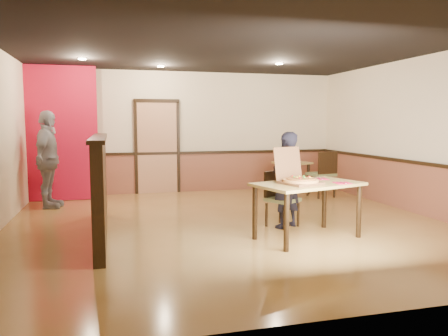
# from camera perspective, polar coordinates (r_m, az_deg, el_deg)

# --- Properties ---
(floor) EXTENTS (7.00, 7.00, 0.00)m
(floor) POSITION_cam_1_polar(r_m,az_deg,el_deg) (7.10, 0.87, -7.35)
(floor) COLOR tan
(floor) RESTS_ON ground
(ceiling) EXTENTS (7.00, 7.00, 0.00)m
(ceiling) POSITION_cam_1_polar(r_m,az_deg,el_deg) (7.00, 0.91, 15.56)
(ceiling) COLOR black
(ceiling) RESTS_ON wall_back
(wall_back) EXTENTS (7.00, 0.00, 7.00)m
(wall_back) POSITION_cam_1_polar(r_m,az_deg,el_deg) (10.32, -4.33, 4.69)
(wall_back) COLOR #FFEDC7
(wall_back) RESTS_ON floor
(wall_right) EXTENTS (0.00, 7.00, 7.00)m
(wall_right) POSITION_cam_1_polar(r_m,az_deg,el_deg) (8.53, 24.22, 3.88)
(wall_right) COLOR #FFEDC7
(wall_right) RESTS_ON floor
(wainscot_back) EXTENTS (7.00, 0.04, 0.90)m
(wainscot_back) POSITION_cam_1_polar(r_m,az_deg,el_deg) (10.36, -4.25, -0.58)
(wainscot_back) COLOR brown
(wainscot_back) RESTS_ON floor
(chair_rail_back) EXTENTS (7.00, 0.06, 0.06)m
(chair_rail_back) POSITION_cam_1_polar(r_m,az_deg,el_deg) (10.29, -4.25, 2.01)
(chair_rail_back) COLOR black
(chair_rail_back) RESTS_ON wall_back
(wainscot_right) EXTENTS (0.04, 7.00, 0.90)m
(wainscot_right) POSITION_cam_1_polar(r_m,az_deg,el_deg) (8.60, 23.79, -2.45)
(wainscot_right) COLOR brown
(wainscot_right) RESTS_ON floor
(chair_rail_right) EXTENTS (0.06, 7.00, 0.06)m
(chair_rail_right) POSITION_cam_1_polar(r_m,az_deg,el_deg) (8.53, 23.82, 0.67)
(chair_rail_right) COLOR black
(chair_rail_right) RESTS_ON wall_right
(back_door) EXTENTS (0.90, 0.06, 2.10)m
(back_door) POSITION_cam_1_polar(r_m,az_deg,el_deg) (10.18, -8.71, 2.64)
(back_door) COLOR tan
(back_door) RESTS_ON wall_back
(booth_partition) EXTENTS (0.20, 3.10, 1.44)m
(booth_partition) POSITION_cam_1_polar(r_m,az_deg,el_deg) (6.52, -15.85, -2.20)
(booth_partition) COLOR black
(booth_partition) RESTS_ON floor
(red_accent_panel) EXTENTS (1.60, 0.20, 2.78)m
(red_accent_panel) POSITION_cam_1_polar(r_m,az_deg,el_deg) (9.71, -20.91, 4.22)
(red_accent_panel) COLOR red
(red_accent_panel) RESTS_ON floor
(spot_a) EXTENTS (0.14, 0.14, 0.02)m
(spot_a) POSITION_cam_1_polar(r_m,az_deg,el_deg) (8.54, -18.04, 13.41)
(spot_a) COLOR #FFE7B2
(spot_a) RESTS_ON ceiling
(spot_b) EXTENTS (0.14, 0.14, 0.02)m
(spot_b) POSITION_cam_1_polar(r_m,az_deg,el_deg) (9.28, -8.25, 13.03)
(spot_b) COLOR #FFE7B2
(spot_b) RESTS_ON ceiling
(spot_c) EXTENTS (0.14, 0.14, 0.02)m
(spot_c) POSITION_cam_1_polar(r_m,az_deg,el_deg) (8.84, 7.23, 13.39)
(spot_c) COLOR #FFE7B2
(spot_c) RESTS_ON ceiling
(main_table) EXTENTS (1.67, 1.24, 0.80)m
(main_table) POSITION_cam_1_polar(r_m,az_deg,el_deg) (6.24, 10.89, -2.91)
(main_table) COLOR tan
(main_table) RESTS_ON floor
(diner_chair) EXTENTS (0.59, 0.59, 0.87)m
(diner_chair) POSITION_cam_1_polar(r_m,az_deg,el_deg) (6.96, 7.24, -3.68)
(diner_chair) COLOR olive
(diner_chair) RESTS_ON floor
(side_chair_left) EXTENTS (0.53, 0.53, 0.98)m
(side_chair_left) POSITION_cam_1_polar(r_m,az_deg,el_deg) (9.36, 7.90, -0.79)
(side_chair_left) COLOR olive
(side_chair_left) RESTS_ON floor
(side_chair_right) EXTENTS (0.57, 0.57, 1.01)m
(side_chair_right) POSITION_cam_1_polar(r_m,az_deg,el_deg) (9.74, 12.83, -0.54)
(side_chair_right) COLOR olive
(side_chair_right) RESTS_ON floor
(side_table) EXTENTS (0.85, 0.85, 0.73)m
(side_table) POSITION_cam_1_polar(r_m,az_deg,el_deg) (10.10, 8.88, -0.19)
(side_table) COLOR tan
(side_table) RESTS_ON floor
(diner) EXTENTS (0.65, 0.57, 1.49)m
(diner) POSITION_cam_1_polar(r_m,az_deg,el_deg) (6.82, 8.12, -1.57)
(diner) COLOR black
(diner) RESTS_ON floor
(passerby) EXTENTS (0.62, 1.15, 1.86)m
(passerby) POSITION_cam_1_polar(r_m,az_deg,el_deg) (8.94, -22.00, 1.03)
(passerby) COLOR #98979F
(passerby) RESTS_ON floor
(pizza_box) EXTENTS (0.61, 0.67, 0.49)m
(pizza_box) POSITION_cam_1_polar(r_m,az_deg,el_deg) (6.10, 9.66, -1.45)
(pizza_box) COLOR brown
(pizza_box) RESTS_ON main_table
(pizza) EXTENTS (0.55, 0.55, 0.03)m
(pizza) POSITION_cam_1_polar(r_m,az_deg,el_deg) (6.06, 9.98, -1.62)
(pizza) COLOR #E6A153
(pizza) RESTS_ON pizza_box
(napkin_near) EXTENTS (0.23, 0.23, 0.01)m
(napkin_near) POSITION_cam_1_polar(r_m,az_deg,el_deg) (6.29, 15.19, -1.90)
(napkin_near) COLOR #EC103D
(napkin_near) RESTS_ON main_table
(napkin_far) EXTENTS (0.26, 0.26, 0.01)m
(napkin_far) POSITION_cam_1_polar(r_m,az_deg,el_deg) (6.67, 12.31, -1.38)
(napkin_far) COLOR #EC103D
(napkin_far) RESTS_ON main_table
(condiment) EXTENTS (0.05, 0.05, 0.13)m
(condiment) POSITION_cam_1_polar(r_m,az_deg,el_deg) (9.97, 9.24, 1.11)
(condiment) COLOR olive
(condiment) RESTS_ON side_table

